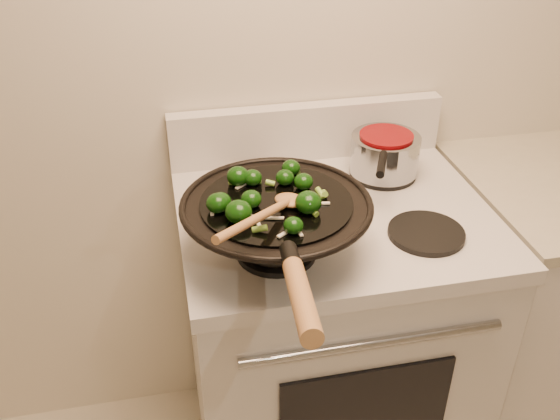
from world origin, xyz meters
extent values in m
plane|color=beige|center=(0.00, 1.50, 1.30)|extent=(3.50, 0.00, 3.50)
cube|color=silver|center=(-0.09, 1.17, 0.44)|extent=(0.76, 0.64, 0.88)
cube|color=silver|center=(-0.09, 1.17, 0.90)|extent=(0.78, 0.66, 0.04)
cube|color=silver|center=(-0.09, 1.47, 1.00)|extent=(0.78, 0.05, 0.16)
cylinder|color=#93969B|center=(-0.09, 0.84, 0.78)|extent=(0.60, 0.02, 0.02)
cube|color=black|center=(-0.09, 0.84, 0.55)|extent=(0.42, 0.01, 0.28)
cylinder|color=black|center=(-0.27, 1.02, 0.93)|extent=(0.18, 0.18, 0.01)
cylinder|color=black|center=(0.09, 1.02, 0.93)|extent=(0.18, 0.18, 0.01)
cylinder|color=black|center=(-0.27, 1.32, 0.93)|extent=(0.18, 0.18, 0.01)
cylinder|color=black|center=(0.09, 1.32, 0.93)|extent=(0.18, 0.18, 0.01)
torus|color=black|center=(-0.27, 1.02, 1.05)|extent=(0.42, 0.42, 0.02)
cylinder|color=black|center=(-0.27, 1.02, 1.06)|extent=(0.33, 0.33, 0.01)
cylinder|color=black|center=(-0.29, 0.79, 1.09)|extent=(0.04, 0.07, 0.04)
cylinder|color=#A16E3F|center=(-0.30, 0.65, 1.11)|extent=(0.06, 0.22, 0.07)
ellipsoid|color=black|center=(-0.36, 0.96, 1.08)|extent=(0.06, 0.06, 0.05)
cylinder|color=#49762A|center=(-0.34, 0.96, 1.07)|extent=(0.02, 0.02, 0.02)
ellipsoid|color=black|center=(-0.21, 0.97, 1.08)|extent=(0.06, 0.06, 0.05)
ellipsoid|color=black|center=(-0.39, 1.01, 1.08)|extent=(0.05, 0.05, 0.04)
ellipsoid|color=black|center=(-0.34, 1.11, 1.08)|extent=(0.05, 0.05, 0.04)
cylinder|color=#49762A|center=(-0.32, 1.11, 1.07)|extent=(0.02, 0.02, 0.02)
ellipsoid|color=black|center=(-0.23, 1.09, 1.08)|extent=(0.04, 0.04, 0.04)
ellipsoid|color=black|center=(-0.32, 1.01, 1.08)|extent=(0.04, 0.04, 0.04)
ellipsoid|color=black|center=(-0.21, 1.13, 1.08)|extent=(0.04, 0.04, 0.04)
cylinder|color=#49762A|center=(-0.20, 1.13, 1.07)|extent=(0.02, 0.02, 0.01)
ellipsoid|color=black|center=(-0.20, 1.06, 1.08)|extent=(0.04, 0.04, 0.04)
ellipsoid|color=black|center=(-0.39, 1.01, 1.08)|extent=(0.05, 0.05, 0.04)
ellipsoid|color=black|center=(-0.30, 1.10, 1.08)|extent=(0.04, 0.04, 0.04)
cylinder|color=#49762A|center=(-0.29, 1.10, 1.07)|extent=(0.02, 0.02, 0.01)
ellipsoid|color=black|center=(-0.26, 0.90, 1.08)|extent=(0.04, 0.04, 0.03)
cube|color=white|center=(-0.25, 0.90, 1.06)|extent=(0.01, 0.04, 0.00)
cube|color=white|center=(-0.22, 0.99, 1.06)|extent=(0.03, 0.04, 0.00)
cube|color=white|center=(-0.18, 0.99, 1.06)|extent=(0.05, 0.02, 0.00)
cube|color=white|center=(-0.32, 1.10, 1.06)|extent=(0.05, 0.04, 0.00)
cube|color=white|center=(-0.27, 0.90, 1.06)|extent=(0.05, 0.04, 0.00)
cube|color=white|center=(-0.31, 1.13, 1.06)|extent=(0.02, 0.06, 0.00)
cube|color=white|center=(-0.41, 1.02, 1.06)|extent=(0.01, 0.06, 0.00)
cube|color=white|center=(-0.32, 0.95, 1.06)|extent=(0.01, 0.05, 0.00)
cube|color=white|center=(-0.29, 0.96, 1.06)|extent=(0.05, 0.02, 0.00)
cylinder|color=#75A936|center=(-0.17, 1.02, 1.07)|extent=(0.03, 0.03, 0.01)
cylinder|color=#75A936|center=(-0.20, 0.95, 1.07)|extent=(0.03, 0.02, 0.02)
cylinder|color=#75A936|center=(-0.27, 1.09, 1.07)|extent=(0.02, 0.03, 0.02)
cylinder|color=#75A936|center=(-0.24, 1.00, 1.07)|extent=(0.03, 0.03, 0.02)
cylinder|color=#75A936|center=(-0.35, 1.11, 1.07)|extent=(0.02, 0.03, 0.02)
cylinder|color=#75A936|center=(-0.16, 1.02, 1.07)|extent=(0.02, 0.03, 0.02)
cylinder|color=#75A936|center=(-0.34, 0.95, 1.07)|extent=(0.03, 0.02, 0.02)
cylinder|color=#75A936|center=(-0.32, 0.91, 1.07)|extent=(0.03, 0.02, 0.01)
sphere|color=beige|center=(-0.25, 1.00, 1.06)|extent=(0.01, 0.01, 0.01)
sphere|color=beige|center=(-0.35, 1.01, 1.06)|extent=(0.01, 0.01, 0.01)
sphere|color=beige|center=(-0.25, 0.92, 1.06)|extent=(0.01, 0.01, 0.01)
ellipsoid|color=#A16E3F|center=(-0.24, 1.00, 1.07)|extent=(0.09, 0.09, 0.02)
cylinder|color=#A16E3F|center=(-0.33, 0.89, 1.11)|extent=(0.19, 0.23, 0.09)
cylinder|color=#93969B|center=(0.09, 1.32, 0.99)|extent=(0.19, 0.19, 0.10)
cylinder|color=#6C0508|center=(0.09, 1.32, 1.04)|extent=(0.14, 0.14, 0.01)
cylinder|color=black|center=(0.03, 1.18, 1.03)|extent=(0.07, 0.11, 0.02)
camera|label=1|loc=(-0.49, -0.09, 1.76)|focal=40.00mm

